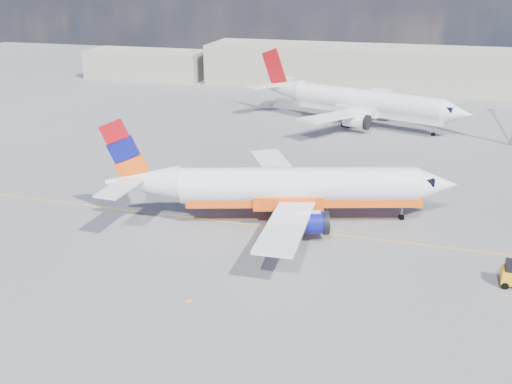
# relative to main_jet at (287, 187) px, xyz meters

# --- Properties ---
(ground) EXTENTS (240.00, 240.00, 0.00)m
(ground) POSITION_rel_main_jet_xyz_m (-2.13, -4.94, -3.39)
(ground) COLOR slate
(ground) RESTS_ON ground
(taxi_line) EXTENTS (70.00, 0.15, 0.01)m
(taxi_line) POSITION_rel_main_jet_xyz_m (-2.13, -1.94, -3.39)
(taxi_line) COLOR gold
(taxi_line) RESTS_ON ground
(terminal_main) EXTENTS (70.00, 14.00, 8.00)m
(terminal_main) POSITION_rel_main_jet_xyz_m (2.87, 70.06, 0.61)
(terminal_main) COLOR #ADA695
(terminal_main) RESTS_ON ground
(terminal_annex) EXTENTS (26.00, 10.00, 6.00)m
(terminal_annex) POSITION_rel_main_jet_xyz_m (-47.13, 67.06, -0.39)
(terminal_annex) COLOR #ADA695
(terminal_annex) RESTS_ON ground
(main_jet) EXTENTS (33.64, 25.63, 10.18)m
(main_jet) POSITION_rel_main_jet_xyz_m (0.00, 0.00, 0.00)
(main_jet) COLOR white
(main_jet) RESTS_ON ground
(second_jet) EXTENTS (35.02, 26.60, 10.63)m
(second_jet) POSITION_rel_main_jet_xyz_m (2.80, 38.35, 0.15)
(second_jet) COLOR white
(second_jet) RESTS_ON ground
(traffic_cone) EXTENTS (0.40, 0.40, 0.56)m
(traffic_cone) POSITION_rel_main_jet_xyz_m (-3.73, -15.92, -3.12)
(traffic_cone) COLOR white
(traffic_cone) RESTS_ON ground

